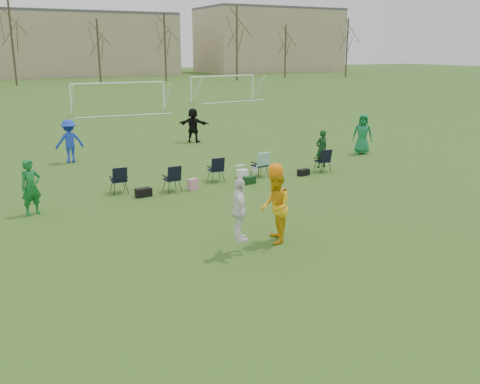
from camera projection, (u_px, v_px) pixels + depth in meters
ground at (302, 258)px, 13.24m from camera, size 260.00×260.00×0.00m
fielder_green_near at (31, 187)px, 16.48m from camera, size 0.73×0.59×1.75m
fielder_blue at (69, 141)px, 24.11m from camera, size 1.29×0.78×1.94m
fielder_green_far at (363, 134)px, 26.08m from camera, size 1.13×1.09×1.95m
fielder_black at (193, 125)px, 29.38m from camera, size 1.70×1.52×1.88m
center_contest at (265, 207)px, 13.84m from camera, size 2.03×1.34×2.30m
sideline_setup at (239, 167)px, 20.89m from camera, size 9.13×1.92×1.74m
goal_mid at (118, 89)px, 41.98m from camera, size 7.40×0.63×2.46m
goal_right at (223, 81)px, 52.43m from camera, size 7.35×1.14×2.46m
tree_line at (16, 48)px, 71.98m from camera, size 110.28×3.28×11.40m
building_row at (40, 43)px, 97.06m from camera, size 126.00×16.00×13.00m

